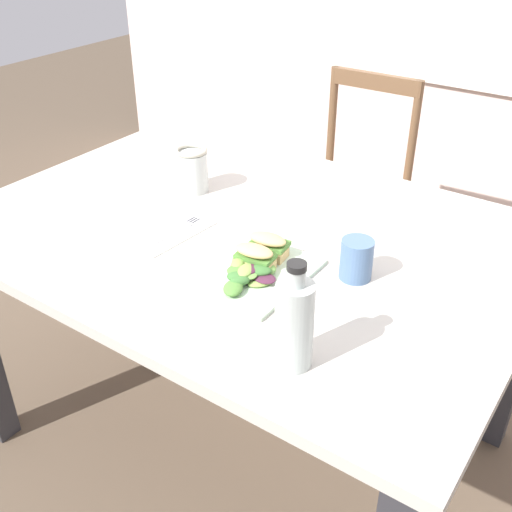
# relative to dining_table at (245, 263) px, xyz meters

# --- Properties ---
(ground_plane) EXTENTS (9.03, 9.03, 0.00)m
(ground_plane) POSITION_rel_dining_table_xyz_m (0.10, -0.08, -0.63)
(ground_plane) COLOR brown
(dining_table) EXTENTS (1.40, 1.00, 0.74)m
(dining_table) POSITION_rel_dining_table_xyz_m (0.00, 0.00, 0.00)
(dining_table) COLOR #BCB7AD
(dining_table) RESTS_ON ground
(chair_wooden_far) EXTENTS (0.41, 0.41, 0.87)m
(chair_wooden_far) POSITION_rel_dining_table_xyz_m (-0.15, 0.91, -0.18)
(chair_wooden_far) COLOR brown
(chair_wooden_far) RESTS_ON ground
(plate_lunch) EXTENTS (0.27, 0.27, 0.01)m
(plate_lunch) POSITION_rel_dining_table_xyz_m (0.12, -0.16, 0.11)
(plate_lunch) COLOR beige
(plate_lunch) RESTS_ON dining_table
(sandwich_half_front) EXTENTS (0.10, 0.07, 0.06)m
(sandwich_half_front) POSITION_rel_dining_table_xyz_m (0.14, -0.15, 0.15)
(sandwich_half_front) COLOR #DBB270
(sandwich_half_front) RESTS_ON plate_lunch
(sandwich_half_back) EXTENTS (0.10, 0.07, 0.06)m
(sandwich_half_back) POSITION_rel_dining_table_xyz_m (0.13, -0.09, 0.15)
(sandwich_half_back) COLOR #DBB270
(sandwich_half_back) RESTS_ON plate_lunch
(salad_mixed_greens) EXTENTS (0.12, 0.16, 0.03)m
(salad_mixed_greens) POSITION_rel_dining_table_xyz_m (0.15, -0.20, 0.13)
(salad_mixed_greens) COLOR #84A84C
(salad_mixed_greens) RESTS_ON plate_lunch
(napkin_folded) EXTENTS (0.11, 0.22, 0.00)m
(napkin_folded) POSITION_rel_dining_table_xyz_m (-0.12, -0.13, 0.11)
(napkin_folded) COLOR white
(napkin_folded) RESTS_ON dining_table
(fork_on_napkin) EXTENTS (0.03, 0.19, 0.00)m
(fork_on_napkin) POSITION_rel_dining_table_xyz_m (-0.12, -0.11, 0.11)
(fork_on_napkin) COLOR silver
(fork_on_napkin) RESTS_ON napkin_folded
(bottle_cold_brew) EXTENTS (0.07, 0.07, 0.21)m
(bottle_cold_brew) POSITION_rel_dining_table_xyz_m (0.37, -0.36, 0.19)
(bottle_cold_brew) COLOR #472819
(bottle_cold_brew) RESTS_ON dining_table
(mason_jar_iced_tea) EXTENTS (0.09, 0.09, 0.12)m
(mason_jar_iced_tea) POSITION_rel_dining_table_xyz_m (-0.25, 0.09, 0.16)
(mason_jar_iced_tea) COLOR #995623
(mason_jar_iced_tea) RESTS_ON dining_table
(cup_extra_side) EXTENTS (0.07, 0.07, 0.09)m
(cup_extra_side) POSITION_rel_dining_table_xyz_m (0.33, -0.04, 0.15)
(cup_extra_side) COLOR #4C6B93
(cup_extra_side) RESTS_ON dining_table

